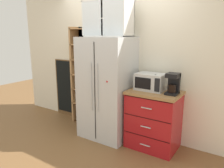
{
  "coord_description": "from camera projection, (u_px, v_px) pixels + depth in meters",
  "views": [
    {
      "loc": [
        2.05,
        -2.94,
        1.77
      ],
      "look_at": [
        0.1,
        0.01,
        0.95
      ],
      "focal_mm": 34.63,
      "sensor_mm": 36.0,
      "label": 1
    }
  ],
  "objects": [
    {
      "name": "chalkboard_menu",
      "position": [
        67.0,
        88.0,
        4.72
      ],
      "size": [
        0.6,
        0.04,
        1.23
      ],
      "color": "brown",
      "rests_on": "ground"
    },
    {
      "name": "refrigerator",
      "position": [
        107.0,
        88.0,
        3.71
      ],
      "size": [
        0.84,
        0.7,
        1.72
      ],
      "color": "silver",
      "rests_on": "ground"
    },
    {
      "name": "coffee_maker",
      "position": [
        173.0,
        84.0,
        3.12
      ],
      "size": [
        0.17,
        0.2,
        0.31
      ],
      "color": "black",
      "rests_on": "counter_cabinet"
    },
    {
      "name": "mug_navy",
      "position": [
        157.0,
        87.0,
        3.35
      ],
      "size": [
        0.12,
        0.08,
        0.09
      ],
      "color": "navy",
      "rests_on": "counter_cabinet"
    },
    {
      "name": "ground_plane",
      "position": [
        107.0,
        135.0,
        3.89
      ],
      "size": [
        10.7,
        10.7,
        0.0
      ],
      "primitive_type": "plane",
      "color": "brown"
    },
    {
      "name": "pantry_shelf_column",
      "position": [
        86.0,
        75.0,
        4.29
      ],
      "size": [
        0.54,
        0.28,
        1.9
      ],
      "color": "brown",
      "rests_on": "ground"
    },
    {
      "name": "bottle_green",
      "position": [
        155.0,
        84.0,
        3.26
      ],
      "size": [
        0.06,
        0.06,
        0.26
      ],
      "color": "#285B33",
      "rests_on": "counter_cabinet"
    },
    {
      "name": "wall_back_cream",
      "position": [
        119.0,
        62.0,
        3.93
      ],
      "size": [
        5.0,
        0.1,
        2.55
      ],
      "primitive_type": "cube",
      "color": "silver",
      "rests_on": "ground"
    },
    {
      "name": "upper_cabinet",
      "position": [
        108.0,
        19.0,
        3.48
      ],
      "size": [
        0.81,
        0.32,
        0.57
      ],
      "color": "silver",
      "rests_on": "refrigerator"
    },
    {
      "name": "counter_cabinet",
      "position": [
        153.0,
        119.0,
        3.39
      ],
      "size": [
        0.79,
        0.59,
        0.92
      ],
      "color": "#A8161C",
      "rests_on": "ground"
    },
    {
      "name": "microwave",
      "position": [
        151.0,
        82.0,
        3.35
      ],
      "size": [
        0.44,
        0.33,
        0.26
      ],
      "color": "silver",
      "rests_on": "counter_cabinet"
    }
  ]
}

